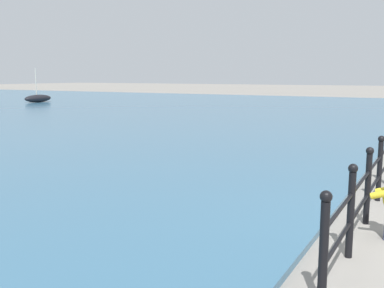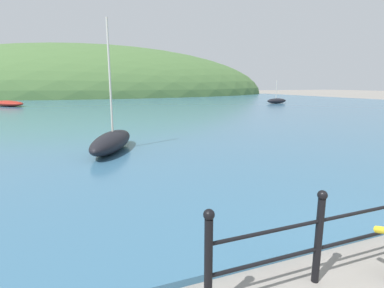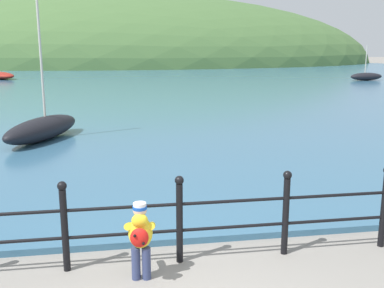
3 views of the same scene
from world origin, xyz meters
TOP-DOWN VIEW (x-y plane):
  - iron_railing at (0.24, 1.50)m, footprint 6.04×0.12m
  - boat_mid_harbor at (19.19, 29.45)m, footprint 2.72×0.99m

SIDE VIEW (x-z plane):
  - boat_mid_harbor at x=19.19m, z-range -0.97..1.81m
  - iron_railing at x=0.24m, z-range 0.04..1.25m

